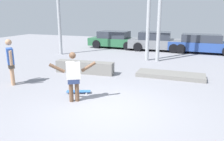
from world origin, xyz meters
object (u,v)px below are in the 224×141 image
object	(u,v)px
skateboard	(79,91)
parked_car_blue	(203,44)
parked_car_green	(115,40)
parked_car_grey	(156,41)
bystander	(11,60)
manual_pad	(170,75)
grind_box	(85,67)
skateboarder	(73,75)

from	to	relation	value
skateboard	parked_car_blue	size ratio (longest dim) A/B	0.18
parked_car_green	parked_car_grey	bearing A→B (deg)	-0.13
parked_car_grey	bystander	world-z (taller)	bystander
skateboard	manual_pad	bearing A→B (deg)	27.09
grind_box	parked_car_blue	size ratio (longest dim) A/B	0.58
parked_car_green	grind_box	bearing A→B (deg)	-78.74
skateboarder	skateboard	size ratio (longest dim) A/B	1.86
skateboarder	bystander	bearing A→B (deg)	135.96
bystander	parked_car_blue	bearing A→B (deg)	-83.98
skateboarder	skateboard	world-z (taller)	skateboarder
bystander	skateboard	bearing A→B (deg)	-138.83
manual_pad	parked_car_blue	xyz separation A→B (m)	(1.44, 6.75, 0.52)
parked_car_blue	skateboarder	bearing A→B (deg)	-109.61
bystander	parked_car_green	bearing A→B (deg)	-52.15
skateboarder	manual_pad	world-z (taller)	skateboarder
skateboarder	bystander	xyz separation A→B (m)	(-2.97, 0.65, 0.10)
skateboarder	grind_box	xyz separation A→B (m)	(-1.18, 3.02, -0.56)
manual_pad	parked_car_grey	bearing A→B (deg)	103.91
grind_box	parked_car_green	world-z (taller)	parked_car_green
parked_car_green	skateboarder	bearing A→B (deg)	-75.12
manual_pad	parked_car_blue	distance (m)	6.92
parked_car_blue	parked_car_grey	bearing A→B (deg)	179.27
skateboard	parked_car_blue	xyz separation A→B (m)	(4.12, 9.79, 0.54)
grind_box	parked_car_grey	world-z (taller)	parked_car_grey
skateboard	manual_pad	xyz separation A→B (m)	(2.68, 3.04, 0.02)
skateboarder	parked_car_green	size ratio (longest dim) A/B	0.37
skateboarder	parked_car_blue	world-z (taller)	skateboarder
skateboard	manual_pad	world-z (taller)	manual_pad
parked_car_grey	parked_car_blue	distance (m)	3.13
skateboarder	grind_box	world-z (taller)	skateboarder
grind_box	parked_car_grey	bearing A→B (deg)	75.40
skateboarder	manual_pad	distance (m)	4.50
skateboarder	parked_car_grey	size ratio (longest dim) A/B	0.38
skateboarder	grind_box	size ratio (longest dim) A/B	0.58
skateboard	parked_car_green	bearing A→B (deg)	80.88
grind_box	manual_pad	xyz separation A→B (m)	(3.65, 0.67, -0.18)
parked_car_green	parked_car_blue	world-z (taller)	parked_car_green
parked_car_green	bystander	xyz separation A→B (m)	(-0.57, -10.01, 0.31)
grind_box	parked_car_grey	size ratio (longest dim) A/B	0.65
skateboard	parked_car_green	xyz separation A→B (m)	(-2.19, 10.01, 0.55)
parked_car_green	manual_pad	bearing A→B (deg)	-52.86
manual_pad	parked_car_grey	distance (m)	7.07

